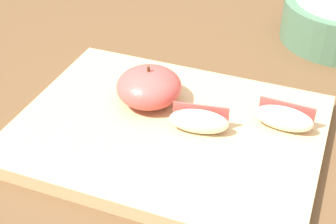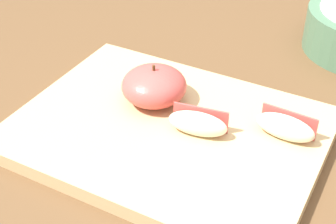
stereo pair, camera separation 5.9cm
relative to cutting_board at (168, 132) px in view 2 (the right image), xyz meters
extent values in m
cube|color=brown|center=(0.06, 0.07, -0.02)|extent=(1.17, 0.94, 0.03)
cube|color=brown|center=(-0.47, 0.48, -0.40)|extent=(0.06, 0.06, 0.71)
cube|color=tan|center=(0.00, 0.00, 0.00)|extent=(0.36, 0.27, 0.02)
ellipsoid|color=#D14C47|center=(-0.04, 0.04, 0.03)|extent=(0.08, 0.08, 0.05)
cylinder|color=#4C3319|center=(-0.04, 0.04, 0.06)|extent=(0.00, 0.00, 0.01)
ellipsoid|color=#F4EACC|center=(0.04, 0.00, 0.02)|extent=(0.07, 0.03, 0.03)
cube|color=#D14C47|center=(0.04, 0.01, 0.02)|extent=(0.07, 0.01, 0.03)
ellipsoid|color=#F4EACC|center=(0.13, 0.04, 0.02)|extent=(0.07, 0.03, 0.03)
cube|color=#D14C47|center=(0.13, 0.06, 0.02)|extent=(0.07, 0.01, 0.03)
camera|label=1|loc=(0.17, -0.44, 0.38)|focal=53.46mm
camera|label=2|loc=(0.23, -0.42, 0.38)|focal=53.46mm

